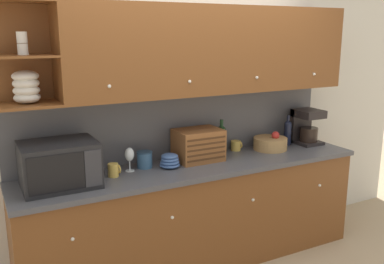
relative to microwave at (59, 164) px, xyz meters
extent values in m
plane|color=tan|center=(1.12, 0.29, -1.07)|extent=(24.00, 24.00, 0.00)
cube|color=beige|center=(1.12, 0.32, 0.23)|extent=(5.38, 0.06, 2.60)
cube|color=brown|center=(1.12, 0.00, -0.64)|extent=(2.98, 0.59, 0.86)
cube|color=#4C4C51|center=(1.12, -0.02, -0.18)|extent=(3.00, 0.62, 0.04)
sphere|color=white|center=(0.00, -0.30, -0.45)|extent=(0.03, 0.03, 0.03)
sphere|color=white|center=(0.74, -0.30, -0.45)|extent=(0.03, 0.03, 0.03)
sphere|color=white|center=(1.49, -0.30, -0.45)|extent=(0.03, 0.03, 0.03)
sphere|color=white|center=(2.24, -0.30, -0.45)|extent=(0.03, 0.03, 0.03)
cube|color=#4C4C51|center=(1.12, 0.28, 0.13)|extent=(2.98, 0.01, 0.58)
cube|color=brown|center=(1.33, 0.10, 0.78)|extent=(2.56, 0.37, 0.72)
cube|color=brown|center=(-0.16, 0.28, 0.78)|extent=(0.42, 0.02, 0.72)
cube|color=brown|center=(-0.16, 0.10, 0.43)|extent=(0.42, 0.37, 0.02)
cube|color=brown|center=(-0.16, 0.10, 0.76)|extent=(0.42, 0.37, 0.02)
cube|color=brown|center=(-0.16, 0.10, 1.13)|extent=(0.42, 0.37, 0.02)
sphere|color=white|center=(0.37, -0.09, 0.55)|extent=(0.03, 0.03, 0.03)
sphere|color=white|center=(1.01, -0.09, 0.55)|extent=(0.03, 0.03, 0.03)
sphere|color=white|center=(1.65, -0.09, 0.55)|extent=(0.03, 0.03, 0.03)
sphere|color=white|center=(2.29, -0.09, 0.55)|extent=(0.03, 0.03, 0.03)
ellipsoid|color=silver|center=(-0.16, 0.10, 0.48)|extent=(0.18, 0.18, 0.08)
ellipsoid|color=silver|center=(-0.16, 0.10, 0.53)|extent=(0.18, 0.18, 0.08)
ellipsoid|color=silver|center=(-0.16, 0.10, 0.58)|extent=(0.18, 0.18, 0.08)
ellipsoid|color=silver|center=(-0.16, 0.10, 0.63)|extent=(0.18, 0.18, 0.08)
cylinder|color=silver|center=(-0.16, 0.10, 0.81)|extent=(0.07, 0.07, 0.08)
cylinder|color=silver|center=(-0.16, 0.10, 0.89)|extent=(0.07, 0.07, 0.08)
cube|color=black|center=(0.00, 0.00, 0.00)|extent=(0.53, 0.40, 0.33)
cube|color=black|center=(-0.06, -0.20, 0.00)|extent=(0.37, 0.01, 0.26)
cube|color=#2D2D33|center=(0.19, -0.20, 0.00)|extent=(0.12, 0.01, 0.26)
cylinder|color=gold|center=(0.40, 0.02, -0.11)|extent=(0.08, 0.08, 0.10)
torus|color=gold|center=(0.45, 0.02, -0.11)|extent=(0.01, 0.07, 0.07)
cylinder|color=silver|center=(0.56, 0.09, -0.16)|extent=(0.07, 0.07, 0.01)
cylinder|color=silver|center=(0.56, 0.09, -0.12)|extent=(0.01, 0.01, 0.08)
ellipsoid|color=silver|center=(0.56, 0.09, -0.02)|extent=(0.08, 0.08, 0.11)
cylinder|color=#33567A|center=(0.70, 0.12, -0.10)|extent=(0.12, 0.12, 0.13)
cylinder|color=navy|center=(0.70, 0.12, -0.03)|extent=(0.13, 0.13, 0.01)
ellipsoid|color=#3D5B93|center=(0.88, 0.03, -0.14)|extent=(0.17, 0.17, 0.04)
ellipsoid|color=#3D5B93|center=(0.88, 0.03, -0.12)|extent=(0.16, 0.16, 0.04)
ellipsoid|color=#3D5B93|center=(0.88, 0.03, -0.09)|extent=(0.15, 0.15, 0.04)
ellipsoid|color=#3D5B93|center=(0.88, 0.03, -0.07)|extent=(0.14, 0.14, 0.04)
cube|color=brown|center=(1.19, 0.10, -0.03)|extent=(0.39, 0.29, 0.27)
cube|color=#4B2C16|center=(1.19, -0.05, -0.11)|extent=(0.36, 0.01, 0.02)
cube|color=#4B2C16|center=(1.19, -0.05, -0.07)|extent=(0.36, 0.01, 0.02)
cube|color=#4B2C16|center=(1.19, -0.05, -0.03)|extent=(0.36, 0.01, 0.02)
cube|color=#4B2C16|center=(1.19, -0.05, 0.02)|extent=(0.36, 0.01, 0.02)
cube|color=#4B2C16|center=(1.19, -0.05, 0.06)|extent=(0.36, 0.01, 0.02)
cylinder|color=#19381E|center=(1.47, 0.18, -0.05)|extent=(0.08, 0.08, 0.22)
sphere|color=#19381E|center=(1.47, 0.18, 0.05)|extent=(0.08, 0.08, 0.08)
cylinder|color=#19381E|center=(1.47, 0.18, 0.12)|extent=(0.03, 0.03, 0.07)
cylinder|color=gold|center=(1.65, 0.21, -0.12)|extent=(0.09, 0.09, 0.09)
torus|color=gold|center=(1.70, 0.21, -0.12)|extent=(0.01, 0.06, 0.06)
cylinder|color=#A87F4C|center=(1.96, 0.09, -0.11)|extent=(0.32, 0.32, 0.11)
sphere|color=red|center=(2.00, 0.07, -0.03)|extent=(0.08, 0.08, 0.08)
cylinder|color=black|center=(2.21, 0.15, -0.06)|extent=(0.07, 0.07, 0.21)
sphere|color=black|center=(2.21, 0.15, 0.04)|extent=(0.07, 0.07, 0.07)
cylinder|color=black|center=(2.21, 0.15, 0.10)|extent=(0.03, 0.03, 0.07)
cube|color=black|center=(2.42, 0.09, -0.15)|extent=(0.24, 0.26, 0.03)
cylinder|color=black|center=(2.42, 0.07, -0.06)|extent=(0.18, 0.18, 0.14)
cube|color=black|center=(2.42, 0.19, 0.01)|extent=(0.24, 0.06, 0.34)
cube|color=black|center=(2.42, 0.09, 0.14)|extent=(0.24, 0.26, 0.08)
camera|label=1|loc=(-0.52, -3.02, 0.92)|focal=40.00mm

